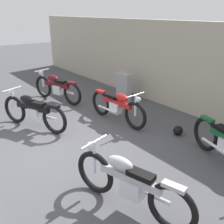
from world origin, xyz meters
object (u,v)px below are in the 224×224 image
at_px(motorcycle_black, 33,111).
at_px(motorcycle_red, 117,106).
at_px(motorcycle_silver, 129,183).
at_px(motorcycle_maroon, 57,87).
at_px(stone_marker, 124,87).
at_px(helmet, 178,131).

distance_m(motorcycle_black, motorcycle_red, 2.24).
height_order(motorcycle_silver, motorcycle_maroon, motorcycle_maroon).
bearing_deg(stone_marker, motorcycle_red, -44.19).
relative_size(stone_marker, motorcycle_maroon, 0.43).
bearing_deg(motorcycle_red, motorcycle_black, -121.58).
bearing_deg(stone_marker, motorcycle_black, -83.00).
bearing_deg(motorcycle_silver, helmet, -80.25).
xyz_separation_m(stone_marker, motorcycle_black, (0.42, -3.39, 0.01)).
bearing_deg(stone_marker, motorcycle_silver, -38.42).
relative_size(stone_marker, helmet, 3.81).
relative_size(stone_marker, motorcycle_silver, 0.44).
distance_m(stone_marker, motorcycle_red, 1.98).
xyz_separation_m(motorcycle_silver, motorcycle_red, (-2.84, 1.99, -0.00)).
relative_size(motorcycle_silver, motorcycle_maroon, 0.98).
distance_m(motorcycle_black, motorcycle_silver, 3.84).
height_order(motorcycle_black, motorcycle_red, motorcycle_black).
height_order(helmet, motorcycle_red, motorcycle_red).
bearing_deg(helmet, stone_marker, 167.01).
relative_size(motorcycle_black, motorcycle_silver, 0.97).
xyz_separation_m(stone_marker, motorcycle_silver, (4.26, -3.37, 0.00)).
xyz_separation_m(helmet, motorcycle_red, (-1.58, -0.69, 0.34)).
height_order(motorcycle_silver, motorcycle_red, motorcycle_silver).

